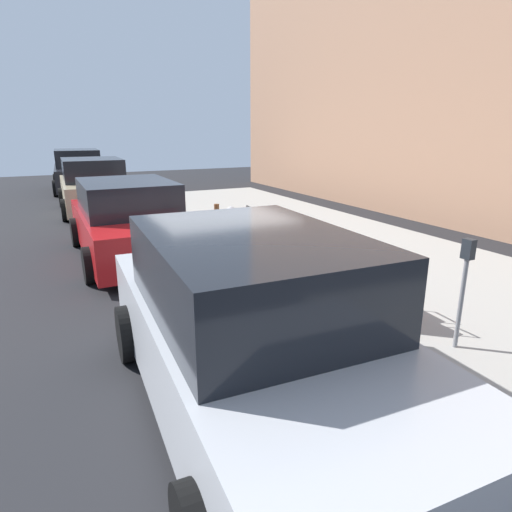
% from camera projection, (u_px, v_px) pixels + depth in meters
% --- Properties ---
extents(ground_plane, '(40.00, 40.00, 0.00)m').
position_uv_depth(ground_plane, '(219.00, 260.00, 8.76)').
color(ground_plane, black).
extents(sidewalk_curb, '(18.00, 5.00, 0.14)m').
position_uv_depth(sidewalk_curb, '(322.00, 243.00, 9.81)').
color(sidewalk_curb, '#9E9B93').
rests_on(sidewalk_curb, ground_plane).
extents(suitcase_maroon_0, '(0.36, 0.21, 0.84)m').
position_uv_depth(suitcase_maroon_0, '(388.00, 302.00, 5.46)').
color(suitcase_maroon_0, maroon).
rests_on(suitcase_maroon_0, sidewalk_curb).
extents(suitcase_red_1, '(0.50, 0.24, 0.96)m').
position_uv_depth(suitcase_red_1, '(362.00, 285.00, 5.90)').
color(suitcase_red_1, red).
rests_on(suitcase_red_1, sidewalk_curb).
extents(suitcase_navy_2, '(0.47, 0.25, 0.75)m').
position_uv_depth(suitcase_navy_2, '(338.00, 278.00, 6.44)').
color(suitcase_navy_2, navy).
rests_on(suitcase_navy_2, sidewalk_curb).
extents(suitcase_silver_3, '(0.38, 0.20, 0.94)m').
position_uv_depth(suitcase_silver_3, '(315.00, 264.00, 6.84)').
color(suitcase_silver_3, '#9EA0A8').
rests_on(suitcase_silver_3, sidewalk_curb).
extents(suitcase_teal_4, '(0.45, 0.26, 0.89)m').
position_uv_depth(suitcase_teal_4, '(303.00, 256.00, 7.31)').
color(suitcase_teal_4, '#0F606B').
rests_on(suitcase_teal_4, sidewalk_curb).
extents(suitcase_black_5, '(0.43, 0.28, 0.73)m').
position_uv_depth(suitcase_black_5, '(283.00, 250.00, 7.73)').
color(suitcase_black_5, black).
rests_on(suitcase_black_5, sidewalk_curb).
extents(suitcase_olive_6, '(0.42, 0.24, 0.99)m').
position_uv_depth(suitcase_olive_6, '(270.00, 241.00, 8.16)').
color(suitcase_olive_6, '#59601E').
rests_on(suitcase_olive_6, sidewalk_curb).
extents(suitcase_maroon_7, '(0.42, 0.22, 0.84)m').
position_uv_depth(suitcase_maroon_7, '(256.00, 240.00, 8.61)').
color(suitcase_maroon_7, maroon).
rests_on(suitcase_maroon_7, sidewalk_curb).
extents(suitcase_red_8, '(0.49, 0.23, 0.86)m').
position_uv_depth(suitcase_red_8, '(250.00, 231.00, 9.13)').
color(suitcase_red_8, red).
rests_on(suitcase_red_8, sidewalk_curb).
extents(fire_hydrant, '(0.39, 0.21, 0.73)m').
position_uv_depth(fire_hydrant, '(231.00, 222.00, 9.85)').
color(fire_hydrant, '#99999E').
rests_on(fire_hydrant, sidewalk_curb).
extents(bollard_post, '(0.12, 0.12, 0.72)m').
position_uv_depth(bollard_post, '(217.00, 219.00, 10.22)').
color(bollard_post, brown).
rests_on(bollard_post, sidewalk_curb).
extents(parking_meter, '(0.12, 0.09, 1.27)m').
position_uv_depth(parking_meter, '(464.00, 278.00, 4.75)').
color(parking_meter, slate).
rests_on(parking_meter, sidewalk_curb).
extents(parked_car_silver_0, '(4.56, 2.18, 1.70)m').
position_uv_depth(parked_car_silver_0, '(250.00, 331.00, 3.89)').
color(parked_car_silver_0, '#B2B5BA').
rests_on(parked_car_silver_0, ground_plane).
extents(parked_car_red_1, '(4.42, 2.10, 1.55)m').
position_uv_depth(parked_car_red_1, '(129.00, 222.00, 8.81)').
color(parked_car_red_1, '#AD1619').
rests_on(parked_car_red_1, ground_plane).
extents(parked_car_beige_2, '(4.27, 2.18, 1.66)m').
position_uv_depth(parked_car_beige_2, '(94.00, 187.00, 13.74)').
color(parked_car_beige_2, tan).
rests_on(parked_car_beige_2, ground_plane).
extents(parked_car_charcoal_3, '(4.67, 2.24, 1.72)m').
position_uv_depth(parked_car_charcoal_3, '(79.00, 172.00, 18.35)').
color(parked_car_charcoal_3, black).
rests_on(parked_car_charcoal_3, ground_plane).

